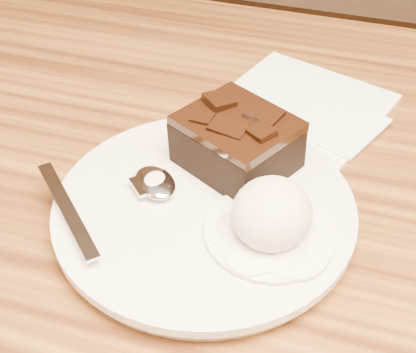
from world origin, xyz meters
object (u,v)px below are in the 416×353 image
(brownie, at_px, (237,145))
(ice_cream_scoop, at_px, (272,213))
(spoon, at_px, (155,184))
(napkin, at_px, (300,105))
(plate, at_px, (204,213))

(brownie, relative_size, ice_cream_scoop, 1.37)
(ice_cream_scoop, xyz_separation_m, spoon, (-0.10, 0.02, -0.02))
(spoon, bearing_deg, brownie, -2.99)
(ice_cream_scoop, distance_m, napkin, 0.20)
(spoon, distance_m, napkin, 0.20)
(brownie, height_order, napkin, brownie)
(plate, xyz_separation_m, ice_cream_scoop, (0.06, -0.02, 0.03))
(ice_cream_scoop, height_order, napkin, ice_cream_scoop)
(plate, xyz_separation_m, spoon, (-0.04, 0.00, 0.01))
(brownie, relative_size, napkin, 0.56)
(plate, height_order, napkin, plate)
(plate, distance_m, napkin, 0.19)
(plate, bearing_deg, spoon, 173.53)
(ice_cream_scoop, height_order, spoon, ice_cream_scoop)
(plate, xyz_separation_m, brownie, (0.01, 0.06, 0.03))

